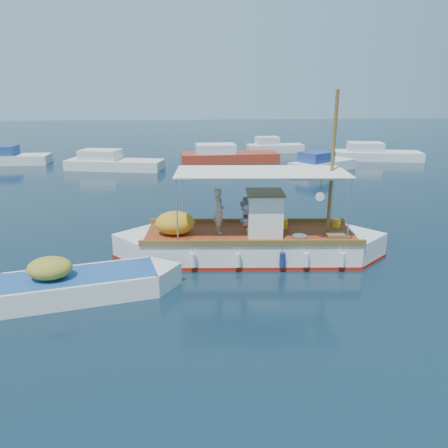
{
  "coord_description": "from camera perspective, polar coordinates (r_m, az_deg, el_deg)",
  "views": [
    {
      "loc": [
        -2.83,
        -16.11,
        6.37
      ],
      "look_at": [
        -1.41,
        0.0,
        1.34
      ],
      "focal_mm": 35.0,
      "sensor_mm": 36.0,
      "label": 1
    }
  ],
  "objects": [
    {
      "name": "bg_boat_e",
      "position": [
        43.41,
        19.07,
        8.56
      ],
      "size": [
        8.16,
        4.18,
        1.8
      ],
      "rotation": [
        0.0,
        0.0,
        -0.21
      ],
      "color": "silver",
      "rests_on": "ground"
    },
    {
      "name": "bg_boat_ne",
      "position": [
        36.27,
        12.58,
        7.54
      ],
      "size": [
        6.12,
        5.12,
        1.8
      ],
      "rotation": [
        0.0,
        0.0,
        0.59
      ],
      "color": "silver",
      "rests_on": "ground"
    },
    {
      "name": "bg_boat_nw",
      "position": [
        37.26,
        -14.43,
        7.66
      ],
      "size": [
        8.18,
        4.09,
        1.8
      ],
      "rotation": [
        0.0,
        0.0,
        -0.23
      ],
      "color": "silver",
      "rests_on": "ground"
    },
    {
      "name": "bg_boat_far_n",
      "position": [
        46.5,
        6.46,
        9.91
      ],
      "size": [
        5.91,
        2.35,
        1.8
      ],
      "rotation": [
        0.0,
        0.0,
        0.06
      ],
      "color": "silver",
      "rests_on": "ground"
    },
    {
      "name": "fishing_caique",
      "position": [
        17.12,
        3.18,
        -2.53
      ],
      "size": [
        10.72,
        3.6,
        6.56
      ],
      "rotation": [
        0.0,
        0.0,
        -0.08
      ],
      "color": "white",
      "rests_on": "ground"
    },
    {
      "name": "dinghy",
      "position": [
        14.8,
        -18.54,
        -7.72
      ],
      "size": [
        6.46,
        2.87,
        1.62
      ],
      "rotation": [
        0.0,
        0.0,
        0.22
      ],
      "color": "white",
      "rests_on": "ground"
    },
    {
      "name": "ground",
      "position": [
        17.55,
        4.59,
        -4.05
      ],
      "size": [
        160.0,
        160.0,
        0.0
      ],
      "primitive_type": "plane",
      "color": "black",
      "rests_on": "ground"
    },
    {
      "name": "bg_boat_far_w",
      "position": [
        43.1,
        -26.02,
        7.71
      ],
      "size": [
        6.05,
        2.37,
        1.8
      ],
      "rotation": [
        0.0,
        0.0,
        0.01
      ],
      "color": "silver",
      "rests_on": "ground"
    },
    {
      "name": "bg_boat_n",
      "position": [
        40.1,
        0.36,
        8.85
      ],
      "size": [
        8.81,
        3.16,
        1.8
      ],
      "rotation": [
        0.0,
        0.0,
        0.04
      ],
      "color": "#A72E1B",
      "rests_on": "ground"
    }
  ]
}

